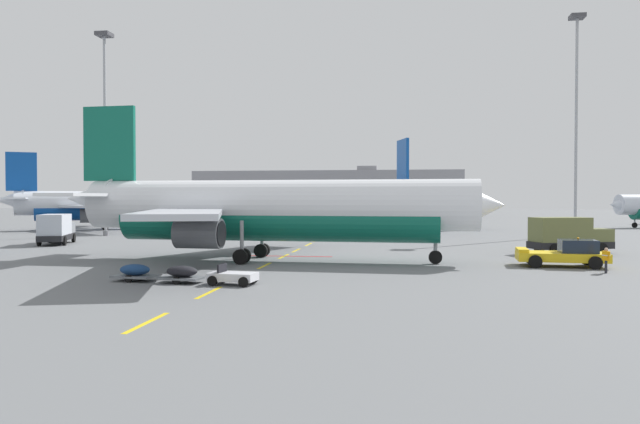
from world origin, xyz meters
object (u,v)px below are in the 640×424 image
catering_truck (56,228)px  apron_light_mast_far (576,101)px  baggage_train (182,274)px  ground_crew_worker (606,259)px  pushback_tug (565,254)px  fuel_service_truck (568,235)px  apron_light_mast_near (105,110)px  airliner_far_center (113,205)px  airliner_foreground (270,209)px  airliner_far_right (378,203)px

catering_truck → apron_light_mast_far: bearing=21.3°
baggage_train → ground_crew_worker: bearing=17.6°
pushback_tug → catering_truck: size_ratio=0.84×
ground_crew_worker → fuel_service_truck: bearing=84.9°
catering_truck → fuel_service_truck: (50.01, -3.63, 0.00)m
ground_crew_worker → apron_light_mast_near: size_ratio=0.06×
fuel_service_truck → airliner_far_center: bearing=150.5°
airliner_foreground → airliner_far_center: bearing=128.9°
apron_light_mast_near → fuel_service_truck: bearing=-18.9°
catering_truck → ground_crew_worker: (48.75, -17.73, -0.72)m
airliner_far_center → catering_truck: airliner_far_center is taller
ground_crew_worker → apron_light_mast_near: 61.64m
apron_light_mast_near → apron_light_mast_far: bearing=8.0°
ground_crew_worker → airliner_far_center: bearing=140.5°
apron_light_mast_near → apron_light_mast_far: (59.41, 8.31, 1.23)m
airliner_far_center → fuel_service_truck: 67.45m
pushback_tug → baggage_train: size_ratio=0.71×
baggage_train → ground_crew_worker: 26.53m
fuel_service_truck → pushback_tug: bearing=-105.3°
airliner_far_center → airliner_far_right: 40.83m
airliner_far_right → apron_light_mast_far: bearing=-25.1°
airliner_foreground → baggage_train: size_ratio=3.99×
apron_light_mast_far → pushback_tug: bearing=-105.9°
airliner_foreground → apron_light_mast_far: (31.84, 35.54, 13.25)m
airliner_far_right → airliner_far_center: bearing=-173.1°
pushback_tug → airliner_far_right: (-15.25, 48.68, 3.13)m
baggage_train → pushback_tug: bearing=26.0°
pushback_tug → ground_crew_worker: bearing=-64.8°
airliner_far_right → apron_light_mast_far: apron_light_mast_far is taller
ground_crew_worker → apron_light_mast_near: apron_light_mast_near is taller
apron_light_mast_far → ground_crew_worker: bearing=-102.4°
baggage_train → apron_light_mast_near: apron_light_mast_near is taller
airliner_far_right → apron_light_mast_near: (-33.72, -20.35, 11.94)m
ground_crew_worker → baggage_train: bearing=-162.4°
fuel_service_truck → apron_light_mast_near: apron_light_mast_near is taller
fuel_service_truck → ground_crew_worker: 14.17m
airliner_far_center → ground_crew_worker: 74.43m
fuel_service_truck → apron_light_mast_far: (7.55, 26.03, 15.56)m
airliner_far_center → apron_light_mast_far: bearing=-6.2°
pushback_tug → fuel_service_truck: 11.03m
pushback_tug → fuel_service_truck: fuel_service_truck is taller
pushback_tug → fuel_service_truck: size_ratio=0.84×
ground_crew_worker → apron_light_mast_far: 44.19m
airliner_foreground → airliner_far_center: (-34.39, 42.69, -0.22)m
pushback_tug → ground_crew_worker: size_ratio=3.79×
baggage_train → apron_light_mast_far: 61.31m
airliner_far_center → ground_crew_worker: size_ratio=18.89×
airliner_far_right → baggage_train: airliner_far_right is taller
baggage_train → apron_light_mast_far: (34.09, 48.16, 16.68)m
airliner_foreground → pushback_tug: airliner_foreground is taller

